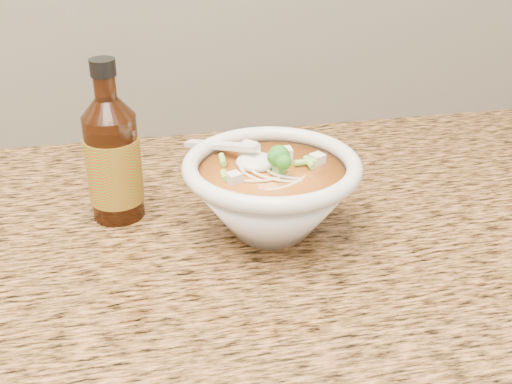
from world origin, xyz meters
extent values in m
cylinder|color=silver|center=(0.39, 1.64, 0.90)|extent=(0.09, 0.09, 0.01)
torus|color=silver|center=(0.39, 1.64, 0.99)|extent=(0.22, 0.22, 0.02)
torus|color=beige|center=(0.39, 1.63, 0.98)|extent=(0.06, 0.06, 0.00)
torus|color=beige|center=(0.37, 1.66, 0.98)|extent=(0.13, 0.13, 0.00)
torus|color=beige|center=(0.38, 1.65, 0.98)|extent=(0.12, 0.12, 0.00)
torus|color=beige|center=(0.37, 1.64, 0.98)|extent=(0.12, 0.12, 0.00)
torus|color=beige|center=(0.40, 1.65, 0.98)|extent=(0.07, 0.07, 0.00)
torus|color=beige|center=(0.40, 1.65, 0.98)|extent=(0.08, 0.08, 0.00)
torus|color=beige|center=(0.40, 1.64, 0.97)|extent=(0.15, 0.15, 0.00)
torus|color=beige|center=(0.40, 1.64, 0.97)|extent=(0.15, 0.15, 0.00)
torus|color=beige|center=(0.41, 1.64, 0.97)|extent=(0.12, 0.12, 0.00)
torus|color=beige|center=(0.39, 1.63, 0.97)|extent=(0.09, 0.09, 0.00)
cube|color=silver|center=(0.43, 1.66, 0.99)|extent=(0.02, 0.02, 0.02)
cube|color=silver|center=(0.40, 1.63, 0.99)|extent=(0.02, 0.02, 0.02)
cube|color=silver|center=(0.37, 1.65, 0.99)|extent=(0.02, 0.02, 0.02)
cube|color=silver|center=(0.41, 1.70, 0.99)|extent=(0.02, 0.02, 0.02)
cube|color=silver|center=(0.40, 1.60, 0.99)|extent=(0.02, 0.02, 0.02)
cube|color=silver|center=(0.38, 1.67, 0.99)|extent=(0.02, 0.02, 0.02)
ellipsoid|color=#196014|center=(0.39, 1.63, 1.01)|extent=(0.04, 0.04, 0.04)
cylinder|color=#83CE4F|center=(0.41, 1.71, 0.99)|extent=(0.02, 0.02, 0.01)
cylinder|color=#83CE4F|center=(0.42, 1.66, 0.99)|extent=(0.02, 0.02, 0.01)
cylinder|color=#83CE4F|center=(0.42, 1.59, 0.99)|extent=(0.02, 0.01, 0.01)
cylinder|color=#83CE4F|center=(0.42, 1.68, 0.99)|extent=(0.02, 0.02, 0.01)
ellipsoid|color=silver|center=(0.37, 1.66, 0.99)|extent=(0.05, 0.05, 0.02)
cube|color=silver|center=(0.33, 1.71, 1.00)|extent=(0.09, 0.10, 0.03)
cylinder|color=#3F1908|center=(0.20, 1.72, 0.97)|extent=(0.08, 0.08, 0.14)
cylinder|color=#3F1908|center=(0.20, 1.72, 1.08)|extent=(0.03, 0.03, 0.03)
cylinder|color=black|center=(0.20, 1.72, 1.10)|extent=(0.04, 0.04, 0.02)
cylinder|color=red|center=(0.20, 1.72, 0.97)|extent=(0.08, 0.08, 0.09)
camera|label=1|loc=(0.23, 0.95, 1.33)|focal=45.00mm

